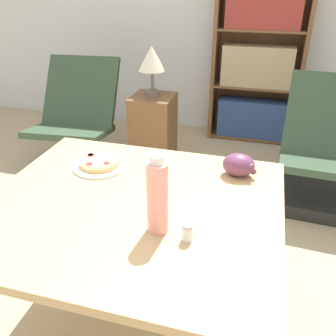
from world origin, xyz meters
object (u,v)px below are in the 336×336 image
Objects in this scene: salt_shaker at (188,232)px; bookshelf at (257,64)px; table_lamp at (152,61)px; drink_bottle at (157,197)px; lounge_chair_near at (78,133)px; side_table at (153,132)px; lounge_chair_far at (324,166)px; pizza_on_plate at (100,163)px; grape_bunch at (239,165)px.

salt_shaker is 2.66m from bookshelf.
bookshelf reaches higher than table_lamp.
table_lamp is (-0.69, 1.80, 0.13)m from salt_shaker.
drink_bottle is at bearing 166.62° from salt_shaker.
table_lamp reaches higher than lounge_chair_near.
drink_bottle reaches higher than salt_shaker.
side_table is 1.62× the size of table_lamp.
drink_bottle is 1.87m from table_lamp.
bookshelf is 2.52× the size of side_table.
table_lamp is at bearing 5.50° from lounge_chair_near.
drink_bottle reaches higher than lounge_chair_far.
pizza_on_plate is 0.27× the size of lounge_chair_near.
lounge_chair_near reaches higher than grape_bunch.
grape_bunch is 1.63m from side_table.
pizza_on_plate is at bearing -81.61° from side_table.
grape_bunch is 2.33× the size of salt_shaker.
lounge_chair_far is 1.29m from bookshelf.
side_table is at bearing 174.82° from lounge_chair_far.
pizza_on_plate is 0.86× the size of drink_bottle.
bookshelf is at bearing 88.28° from salt_shaker.
bookshelf is (0.56, 2.27, -0.01)m from pizza_on_plate.
drink_bottle is at bearing -71.69° from side_table.
lounge_chair_near is at bearing 127.04° from drink_bottle.
lounge_chair_far is at bearing -8.39° from table_lamp.
grape_bunch is 0.52× the size of drink_bottle.
table_lamp is (-1.35, 0.20, 0.63)m from lounge_chair_far.
lounge_chair_near is 2.24× the size of table_lamp.
salt_shaker is 0.16× the size of table_lamp.
lounge_chair_near is (-0.86, 1.29, -0.48)m from pizza_on_plate.
side_table is at bearing 0.00° from table_lamp.
bookshelf is at bearing 85.96° from drink_bottle.
pizza_on_plate is at bearing -103.92° from bookshelf.
table_lamp is at bearing -132.10° from bookshelf.
lounge_chair_far is at bearing 64.06° from drink_bottle.
side_table is at bearing -132.10° from bookshelf.
grape_bunch is 0.16× the size of lounge_chair_far.
lounge_chair_near is at bearing 128.91° from salt_shaker.
drink_bottle is at bearing -94.04° from bookshelf.
pizza_on_plate is 1.50m from side_table.
drink_bottle reaches higher than side_table.
drink_bottle is 4.51× the size of salt_shaker.
pizza_on_plate is 0.27× the size of lounge_chair_far.
side_table is at bearing 98.39° from pizza_on_plate.
bookshelf reaches higher than side_table.
table_lamp is at bearing 180.00° from side_table.
salt_shaker reaches higher than side_table.
bookshelf is at bearing 47.90° from table_lamp.
salt_shaker is at bearing -38.18° from pizza_on_plate.
salt_shaker is (-0.12, -0.47, -0.02)m from grape_bunch.
pizza_on_plate is 1.74m from lounge_chair_far.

